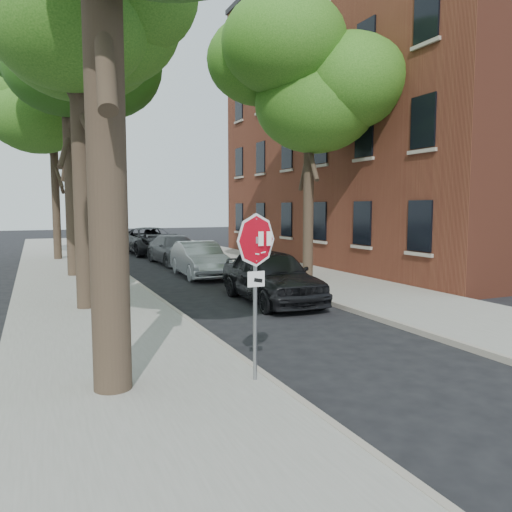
{
  "coord_description": "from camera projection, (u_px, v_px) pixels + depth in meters",
  "views": [
    {
      "loc": [
        -3.78,
        -6.96,
        2.82
      ],
      "look_at": [
        -0.59,
        0.2,
        2.05
      ],
      "focal_mm": 35.0,
      "sensor_mm": 36.0,
      "label": 1
    }
  ],
  "objects": [
    {
      "name": "tree_right",
      "position": [
        308.0,
        92.0,
        19.04
      ],
      "size": [
        5.29,
        4.91,
        9.33
      ],
      "color": "black",
      "rests_on": "sidewalk_right"
    },
    {
      "name": "ground",
      "position": [
        294.0,
        380.0,
        8.14
      ],
      "size": [
        120.0,
        120.0,
        0.0
      ],
      "primitive_type": "plane",
      "color": "black",
      "rests_on": "ground"
    },
    {
      "name": "stop_sign",
      "position": [
        256.0,
        264.0,
        7.64
      ],
      "size": [
        0.76,
        0.34,
        2.61
      ],
      "color": "gray",
      "rests_on": "sidewalk_left"
    },
    {
      "name": "tree_mid_b",
      "position": [
        66.0,
        72.0,
        19.21
      ],
      "size": [
        5.88,
        5.46,
        10.36
      ],
      "color": "black",
      "rests_on": "sidewalk_left"
    },
    {
      "name": "sidewalk_left",
      "position": [
        75.0,
        284.0,
        18.03
      ],
      "size": [
        4.0,
        55.0,
        0.12
      ],
      "primitive_type": "cube",
      "color": "gray",
      "rests_on": "ground"
    },
    {
      "name": "tree_far",
      "position": [
        52.0,
        121.0,
        25.52
      ],
      "size": [
        5.29,
        4.91,
        9.33
      ],
      "color": "black",
      "rests_on": "sidewalk_left"
    },
    {
      "name": "curb_right",
      "position": [
        240.0,
        274.0,
        20.64
      ],
      "size": [
        0.12,
        55.0,
        0.13
      ],
      "primitive_type": "cube",
      "color": "#9E9384",
      "rests_on": "ground"
    },
    {
      "name": "car_c",
      "position": [
        176.0,
        250.0,
        24.77
      ],
      "size": [
        2.22,
        4.99,
        1.42
      ],
      "primitive_type": "imported",
      "rotation": [
        0.0,
        0.0,
        0.05
      ],
      "color": "#515256",
      "rests_on": "ground"
    },
    {
      "name": "car_d",
      "position": [
        150.0,
        241.0,
        29.87
      ],
      "size": [
        3.13,
        5.97,
        1.6
      ],
      "primitive_type": "imported",
      "rotation": [
        0.0,
        0.0,
        0.08
      ],
      "color": "black",
      "rests_on": "ground"
    },
    {
      "name": "curb_left",
      "position": [
        133.0,
        280.0,
        18.86
      ],
      "size": [
        0.12,
        55.0,
        0.13
      ],
      "primitive_type": "cube",
      "color": "#9E9384",
      "rests_on": "ground"
    },
    {
      "name": "tree_mid_a",
      "position": [
        75.0,
        20.0,
        12.8
      ],
      "size": [
        5.59,
        5.19,
        9.84
      ],
      "color": "black",
      "rests_on": "sidewalk_left"
    },
    {
      "name": "apartment_building",
      "position": [
        405.0,
        113.0,
        25.78
      ],
      "size": [
        12.2,
        20.2,
        15.3
      ],
      "color": "brown",
      "rests_on": "ground"
    },
    {
      "name": "car_b",
      "position": [
        199.0,
        259.0,
        20.16
      ],
      "size": [
        1.67,
        4.39,
        1.43
      ],
      "primitive_type": "imported",
      "rotation": [
        0.0,
        0.0,
        -0.04
      ],
      "color": "#AFB2B7",
      "rests_on": "ground"
    },
    {
      "name": "car_a",
      "position": [
        271.0,
        276.0,
        14.79
      ],
      "size": [
        2.04,
        4.72,
        1.58
      ],
      "primitive_type": "imported",
      "rotation": [
        0.0,
        0.0,
        -0.04
      ],
      "color": "black",
      "rests_on": "ground"
    },
    {
      "name": "sidewalk_right",
      "position": [
        284.0,
        271.0,
        21.47
      ],
      "size": [
        4.0,
        55.0,
        0.12
      ],
      "primitive_type": "cube",
      "color": "gray",
      "rests_on": "ground"
    }
  ]
}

